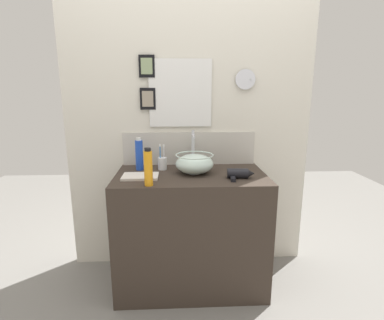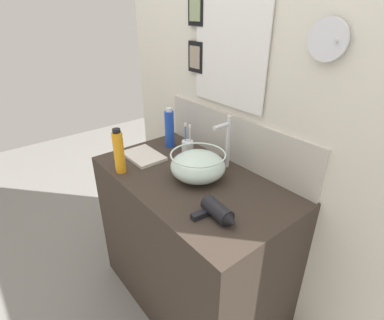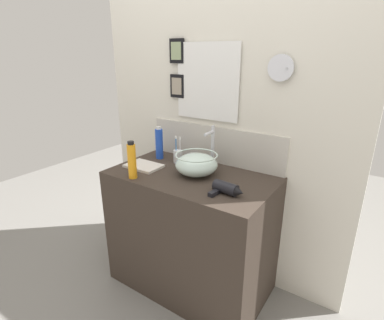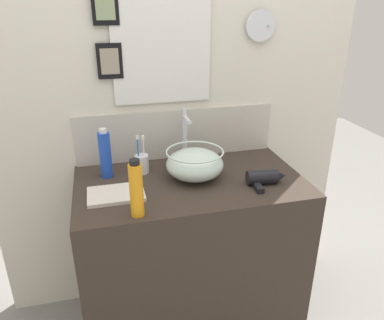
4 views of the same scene
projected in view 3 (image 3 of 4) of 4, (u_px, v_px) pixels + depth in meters
ground_plane at (191, 281)px, 2.15m from camera, size 6.00×6.00×0.00m
vanity_counter at (191, 232)px, 2.01m from camera, size 1.03×0.58×0.83m
back_panel at (218, 115)px, 2.01m from camera, size 1.87×0.10×2.31m
glass_bowl_sink at (196, 164)px, 1.85m from camera, size 0.26×0.26×0.13m
faucet at (212, 144)px, 1.97m from camera, size 0.02×0.11×0.28m
hair_drier at (227, 189)px, 1.61m from camera, size 0.18×0.13×0.07m
toothbrush_cup at (178, 156)px, 2.07m from camera, size 0.06×0.06×0.19m
spray_bottle at (159, 143)px, 2.13m from camera, size 0.05×0.05×0.24m
soap_dispenser at (132, 161)px, 1.79m from camera, size 0.05×0.05×0.23m
hand_towel at (144, 166)px, 2.00m from camera, size 0.24×0.16×0.02m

